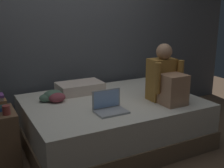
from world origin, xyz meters
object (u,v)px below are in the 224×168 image
at_px(person_sitting, 166,80).
at_px(mug, 6,110).
at_px(bed, 112,121).
at_px(pillow, 80,88).
at_px(laptop, 109,106).
at_px(clothes_pile, 53,96).

height_order(person_sitting, mug, person_sitting).
bearing_deg(person_sitting, bed, 147.37).
height_order(pillow, mug, mug).
height_order(bed, laptop, laptop).
bearing_deg(person_sitting, laptop, -179.73).
bearing_deg(person_sitting, pillow, 133.23).
height_order(bed, clothes_pile, clothes_pile).
distance_m(bed, person_sitting, 0.81).
bearing_deg(pillow, mug, -152.78).
distance_m(bed, laptop, 0.51).
xyz_separation_m(bed, person_sitting, (0.52, -0.33, 0.52)).
bearing_deg(clothes_pile, laptop, -56.38).
xyz_separation_m(person_sitting, pillow, (-0.74, 0.78, -0.19)).
distance_m(bed, mug, 1.22).
xyz_separation_m(pillow, clothes_pile, (-0.40, -0.17, -0.01)).
relative_size(person_sitting, pillow, 1.17).
height_order(bed, person_sitting, person_sitting).
bearing_deg(clothes_pile, person_sitting, -28.24).
relative_size(laptop, pillow, 0.57).
bearing_deg(laptop, person_sitting, 0.27).
height_order(bed, pillow, pillow).
bearing_deg(pillow, laptop, -89.30).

